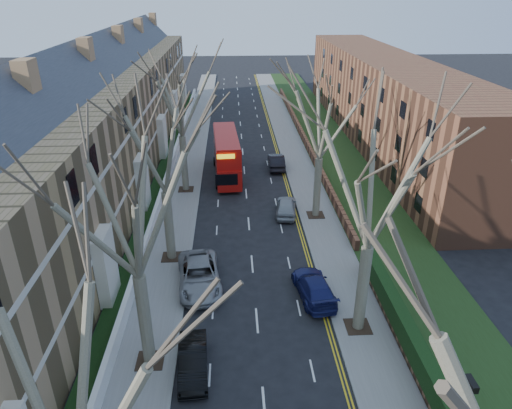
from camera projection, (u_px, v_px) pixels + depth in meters
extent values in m
cube|color=slate|center=(191.00, 152.00, 53.28)|extent=(3.00, 102.00, 0.12)
cube|color=slate|center=(293.00, 150.00, 53.87)|extent=(3.00, 102.00, 0.12)
cube|color=#96794C|center=(100.00, 132.00, 43.56)|extent=(9.00, 78.00, 10.00)
cube|color=#2E3138|center=(90.00, 67.00, 40.96)|extent=(4.67, 78.00, 4.67)
cube|color=silver|center=(149.00, 146.00, 44.43)|extent=(0.12, 78.00, 0.35)
cube|color=silver|center=(145.00, 111.00, 42.91)|extent=(0.12, 78.00, 0.35)
cube|color=brown|center=(384.00, 100.00, 55.88)|extent=(8.00, 54.00, 10.00)
cube|color=brown|center=(303.00, 136.00, 57.32)|extent=(0.35, 54.00, 0.90)
cube|color=black|center=(440.00, 395.00, 20.12)|extent=(0.70, 24.00, 1.20)
cube|color=white|center=(169.00, 173.00, 45.76)|extent=(0.30, 78.00, 1.00)
cube|color=#1E3312|center=(331.00, 149.00, 54.05)|extent=(6.00, 102.00, 0.06)
cube|color=black|center=(471.00, 384.00, 12.09)|extent=(0.18, 0.50, 0.22)
cylinder|color=brown|center=(145.00, 321.00, 22.45)|extent=(0.64, 0.64, 5.25)
cube|color=#2D2116|center=(150.00, 361.00, 23.58)|extent=(1.40, 1.40, 0.05)
cylinder|color=brown|center=(169.00, 226.00, 31.48)|extent=(0.64, 0.64, 5.07)
cube|color=#2D2116|center=(172.00, 257.00, 32.57)|extent=(1.40, 1.40, 0.05)
cylinder|color=brown|center=(184.00, 164.00, 42.24)|extent=(0.60, 0.60, 5.25)
cube|color=#2D2116|center=(186.00, 189.00, 43.37)|extent=(1.40, 1.40, 0.05)
cylinder|color=brown|center=(362.00, 289.00, 24.80)|extent=(0.64, 0.64, 5.25)
cube|color=#2D2116|center=(358.00, 326.00, 25.93)|extent=(1.40, 1.40, 0.05)
cylinder|color=brown|center=(317.00, 188.00, 37.43)|extent=(0.60, 0.60, 5.07)
cube|color=#2D2116|center=(316.00, 215.00, 38.53)|extent=(1.40, 1.40, 0.05)
cube|color=#A9100C|center=(227.00, 163.00, 46.24)|extent=(2.89, 10.17, 2.01)
cube|color=#A9100C|center=(226.00, 145.00, 45.41)|extent=(2.86, 9.67, 1.83)
cube|color=black|center=(227.00, 159.00, 46.06)|extent=(2.86, 9.37, 0.82)
cube|color=black|center=(226.00, 144.00, 45.37)|extent=(2.84, 9.17, 0.82)
imported|color=black|center=(193.00, 361.00, 22.83)|extent=(1.69, 4.17, 1.34)
imported|color=gray|center=(199.00, 275.00, 29.36)|extent=(3.27, 5.98, 1.59)
imported|color=navy|center=(314.00, 287.00, 28.39)|extent=(2.55, 5.04, 1.40)
imported|color=gray|center=(286.00, 206.00, 38.70)|extent=(2.24, 4.39, 1.43)
imported|color=black|center=(276.00, 161.00, 48.44)|extent=(1.64, 4.59, 1.51)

